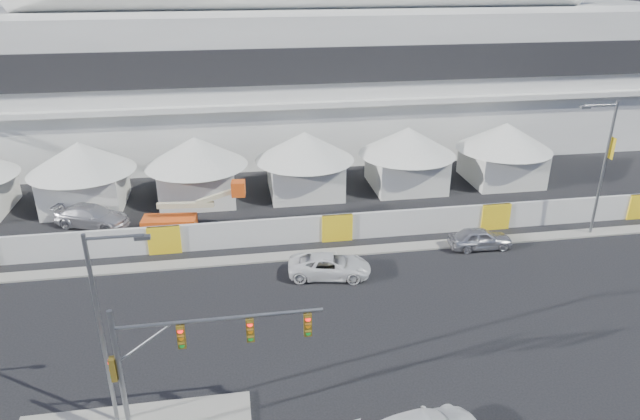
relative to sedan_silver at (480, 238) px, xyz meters
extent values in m
plane|color=black|center=(-15.65, -11.67, -0.74)|extent=(160.00, 160.00, 0.00)
cube|color=gray|center=(4.35, 0.83, -0.68)|extent=(80.00, 1.20, 0.12)
cube|color=silver|center=(-7.65, 30.33, 6.26)|extent=(80.00, 24.00, 14.00)
cube|color=black|center=(-7.65, 18.18, 9.06)|extent=(68.00, 0.30, 3.20)
cube|color=silver|center=(-7.65, 17.93, 5.56)|extent=(72.00, 0.80, 0.50)
cube|color=silver|center=(-28.65, 12.33, 0.76)|extent=(6.00, 6.00, 3.00)
cone|color=silver|center=(-28.65, 12.33, 3.46)|extent=(8.40, 8.40, 2.40)
cube|color=silver|center=(-19.65, 12.33, 0.76)|extent=(6.00, 6.00, 3.00)
cone|color=silver|center=(-19.65, 12.33, 3.46)|extent=(8.40, 8.40, 2.40)
cube|color=silver|center=(-10.65, 12.33, 0.76)|extent=(6.00, 6.00, 3.00)
cone|color=silver|center=(-10.65, 12.33, 3.46)|extent=(8.40, 8.40, 2.40)
cube|color=silver|center=(-1.65, 12.33, 0.76)|extent=(6.00, 6.00, 3.00)
cone|color=silver|center=(-1.65, 12.33, 3.46)|extent=(8.40, 8.40, 2.40)
cube|color=silver|center=(7.35, 12.33, 0.76)|extent=(6.00, 6.00, 3.00)
cone|color=silver|center=(7.35, 12.33, 3.46)|extent=(8.40, 8.40, 2.40)
cube|color=silver|center=(-9.65, 2.83, 0.26)|extent=(70.00, 0.25, 2.00)
imported|color=#B7B6BC|center=(0.00, 0.00, 0.00)|extent=(1.89, 4.42, 1.49)
imported|color=white|center=(-11.06, -2.10, -0.02)|extent=(3.31, 5.58, 1.45)
imported|color=silver|center=(-27.45, 8.14, 0.08)|extent=(4.21, 6.10, 1.64)
cylinder|color=slate|center=(-21.62, -14.36, 2.61)|extent=(0.21, 0.21, 6.40)
cylinder|color=slate|center=(-17.59, -14.36, 5.01)|extent=(8.08, 0.14, 0.14)
cube|color=#594714|center=(-19.14, -14.36, 4.36)|extent=(0.32, 0.22, 1.05)
cube|color=#594714|center=(-16.47, -14.36, 4.36)|extent=(0.32, 0.22, 1.05)
cube|color=#594714|center=(-14.17, -14.36, 4.36)|extent=(0.32, 0.22, 1.05)
cube|color=#594714|center=(-21.85, -14.36, 3.14)|extent=(0.22, 0.32, 1.05)
cylinder|color=slate|center=(-22.40, -13.07, 3.91)|extent=(0.18, 0.18, 9.01)
cylinder|color=slate|center=(-21.30, -13.07, 8.21)|extent=(2.20, 0.12, 0.12)
cube|color=slate|center=(-20.30, -13.07, 8.11)|extent=(0.60, 0.25, 0.15)
cylinder|color=slate|center=(9.01, 0.83, 4.19)|extent=(0.20, 0.20, 9.86)
cylinder|color=slate|center=(7.81, 0.83, 8.90)|extent=(2.41, 0.13, 0.13)
cube|color=slate|center=(6.71, 0.83, 8.79)|extent=(0.66, 0.27, 0.16)
cube|color=yellow|center=(9.29, 0.83, 5.83)|extent=(0.03, 0.66, 1.53)
cube|color=#E24F15|center=(-21.59, 6.05, -0.15)|extent=(4.04, 2.09, 1.19)
cube|color=beige|center=(-20.29, 6.05, 1.42)|extent=(4.13, 0.76, 0.38)
cube|color=beige|center=(-17.91, 6.05, 2.07)|extent=(3.20, 0.62, 1.31)
cube|color=#E24F15|center=(-16.39, 6.05, 2.61)|extent=(1.06, 1.06, 1.08)
camera|label=1|loc=(-16.75, -33.27, 17.76)|focal=32.00mm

